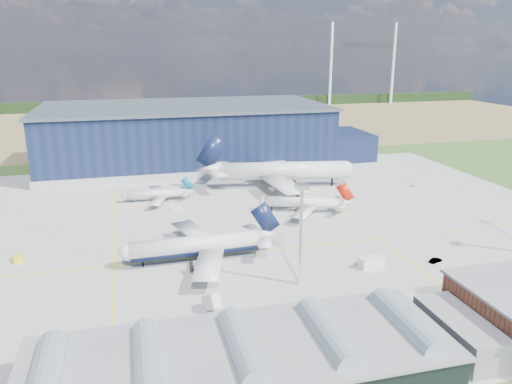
# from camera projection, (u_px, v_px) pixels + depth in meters

# --- Properties ---
(ground) EXTENTS (600.00, 600.00, 0.00)m
(ground) POSITION_uv_depth(u_px,v_px,m) (228.00, 239.00, 136.15)
(ground) COLOR #315520
(ground) RESTS_ON ground
(apron) EXTENTS (220.00, 160.00, 0.08)m
(apron) POSITION_uv_depth(u_px,v_px,m) (222.00, 227.00, 145.44)
(apron) COLOR #969692
(apron) RESTS_ON ground
(farmland) EXTENTS (600.00, 220.00, 0.01)m
(farmland) POSITION_uv_depth(u_px,v_px,m) (164.00, 123.00, 340.45)
(farmland) COLOR olive
(farmland) RESTS_ON ground
(treeline) EXTENTS (600.00, 8.00, 8.00)m
(treeline) POSITION_uv_depth(u_px,v_px,m) (156.00, 104.00, 413.61)
(treeline) COLOR black
(treeline) RESTS_ON ground
(hangar) EXTENTS (145.00, 62.00, 26.10)m
(hangar) POSITION_uv_depth(u_px,v_px,m) (192.00, 137.00, 221.59)
(hangar) COLOR #0F1B34
(hangar) RESTS_ON ground
(glass_concourse) EXTENTS (78.00, 23.00, 8.60)m
(glass_concourse) POSITION_uv_depth(u_px,v_px,m) (264.00, 360.00, 77.84)
(glass_concourse) COLOR black
(glass_concourse) RESTS_ON ground
(light_mast_center) EXTENTS (2.60, 2.60, 23.00)m
(light_mast_center) POSITION_uv_depth(u_px,v_px,m) (301.00, 218.00, 106.34)
(light_mast_center) COLOR silver
(light_mast_center) RESTS_ON ground
(airliner_navy) EXTENTS (41.59, 40.73, 13.26)m
(airliner_navy) POSITION_uv_depth(u_px,v_px,m) (195.00, 236.00, 120.59)
(airliner_navy) COLOR silver
(airliner_navy) RESTS_ON ground
(airliner_red) EXTENTS (39.35, 38.97, 9.95)m
(airliner_red) POSITION_uv_depth(u_px,v_px,m) (302.00, 197.00, 157.12)
(airliner_red) COLOR silver
(airliner_red) RESTS_ON ground
(airliner_widebody) EXTENTS (69.07, 68.02, 19.50)m
(airliner_widebody) POSITION_uv_depth(u_px,v_px,m) (283.00, 162.00, 183.72)
(airliner_widebody) COLOR silver
(airliner_widebody) RESTS_ON ground
(airliner_regional) EXTENTS (26.37, 25.87, 8.10)m
(airliner_regional) POSITION_uv_depth(u_px,v_px,m) (155.00, 190.00, 168.07)
(airliner_regional) COLOR silver
(airliner_regional) RESTS_ON ground
(gse_tug_a) EXTENTS (3.11, 3.78, 1.36)m
(gse_tug_a) POSITION_uv_depth(u_px,v_px,m) (17.00, 259.00, 121.88)
(gse_tug_a) COLOR yellow
(gse_tug_a) RESTS_ON ground
(gse_van_a) EXTENTS (6.45, 3.75, 2.64)m
(gse_van_a) POSITION_uv_depth(u_px,v_px,m) (371.00, 262.00, 118.76)
(gse_van_a) COLOR silver
(gse_van_a) RESTS_ON ground
(gse_van_b) EXTENTS (4.84, 4.48, 2.08)m
(gse_van_b) POSITION_uv_depth(u_px,v_px,m) (421.00, 185.00, 185.52)
(gse_van_b) COLOR silver
(gse_van_b) RESTS_ON ground
(gse_cart_b) EXTENTS (3.84, 3.16, 1.43)m
(gse_cart_b) POSITION_uv_depth(u_px,v_px,m) (177.00, 209.00, 159.43)
(gse_cart_b) COLOR silver
(gse_cart_b) RESTS_ON ground
(airstair) EXTENTS (3.23, 4.94, 2.94)m
(airstair) POSITION_uv_depth(u_px,v_px,m) (212.00, 306.00, 98.41)
(airstair) COLOR silver
(airstair) RESTS_ON ground
(car_b) EXTENTS (3.72, 2.23, 1.16)m
(car_b) POSITION_uv_depth(u_px,v_px,m) (436.00, 260.00, 121.47)
(car_b) COLOR #99999E
(car_b) RESTS_ON ground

